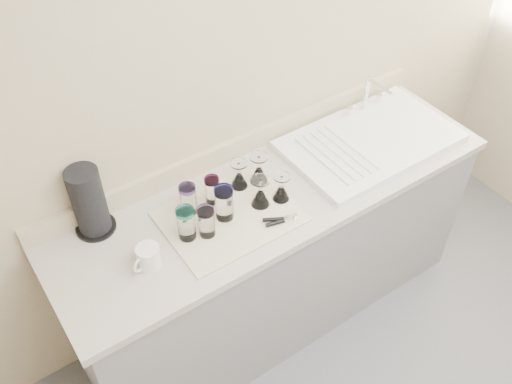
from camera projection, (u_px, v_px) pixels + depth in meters
counter_unit at (274, 254)px, 2.82m from camera, size 2.06×0.62×0.90m
sink_unit at (370, 140)px, 2.71m from camera, size 0.82×0.50×0.22m
dish_towel at (230, 216)px, 2.38m from camera, size 0.55×0.42×0.01m
tumbler_cyan at (188, 199)px, 2.34m from camera, size 0.07×0.07×0.14m
tumbler_purple at (212, 190)px, 2.39m from camera, size 0.06×0.06×0.13m
tumbler_magenta at (186, 223)px, 2.24m from camera, size 0.08×0.08×0.15m
tumbler_blue at (206, 221)px, 2.26m from camera, size 0.07×0.07×0.14m
tumbler_lavender at (224, 203)px, 2.32m from camera, size 0.08×0.08×0.16m
goblet_back_left at (239, 178)px, 2.47m from camera, size 0.07×0.07×0.13m
goblet_back_right at (259, 173)px, 2.49m from camera, size 0.08×0.08×0.14m
goblet_front_left at (260, 196)px, 2.39m from camera, size 0.08×0.08×0.14m
goblet_front_right at (281, 191)px, 2.42m from camera, size 0.07×0.07×0.13m
can_opener at (281, 220)px, 2.35m from camera, size 0.14×0.09×0.02m
white_mug at (148, 257)px, 2.17m from camera, size 0.14×0.12×0.09m
paper_towel_roll at (89, 202)px, 2.23m from camera, size 0.16×0.16×0.31m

